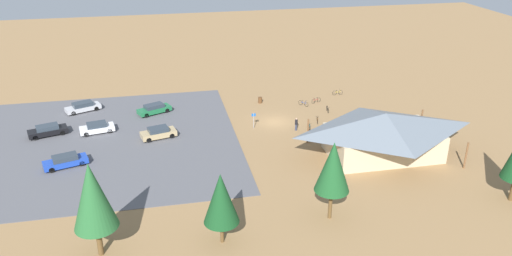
{
  "coord_description": "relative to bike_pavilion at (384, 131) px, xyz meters",
  "views": [
    {
      "loc": [
        15.23,
        60.47,
        26.63
      ],
      "look_at": [
        3.48,
        4.1,
        1.2
      ],
      "focal_mm": 34.94,
      "sensor_mm": 36.0,
      "label": 1
    }
  ],
  "objects": [
    {
      "name": "trash_bin",
      "position": [
        10.42,
        -19.69,
        -2.57
      ],
      "size": [
        0.6,
        0.6,
        0.9
      ],
      "primitive_type": "cylinder",
      "color": "brown",
      "rests_on": "ground"
    },
    {
      "name": "bicycle_teal_yard_front",
      "position": [
        6.06,
        -9.3,
        -2.64
      ],
      "size": [
        0.48,
        1.76,
        0.82
      ],
      "color": "black",
      "rests_on": "ground"
    },
    {
      "name": "bicycle_black_edge_south",
      "position": [
        1.74,
        -14.26,
        -2.64
      ],
      "size": [
        0.48,
        1.7,
        0.8
      ],
      "color": "black",
      "rests_on": "ground"
    },
    {
      "name": "car_tan_second_row",
      "position": [
        25.64,
        -10.11,
        -2.27
      ],
      "size": [
        4.68,
        2.89,
        1.4
      ],
      "color": "tan",
      "rests_on": "parking_lot_asphalt"
    },
    {
      "name": "car_black_inner_stall",
      "position": [
        39.45,
        -13.76,
        -2.29
      ],
      "size": [
        5.07,
        3.15,
        1.37
      ],
      "color": "black",
      "rests_on": "parking_lot_asphalt"
    },
    {
      "name": "bicycle_blue_near_porch",
      "position": [
        4.43,
        -17.24,
        -2.65
      ],
      "size": [
        1.1,
        1.39,
        0.86
      ],
      "color": "black",
      "rests_on": "ground"
    },
    {
      "name": "parking_lot_asphalt",
      "position": [
        32.75,
        -10.28,
        -3.0
      ],
      "size": [
        33.69,
        32.58,
        0.05
      ],
      "primitive_type": "cube",
      "color": "#56565B",
      "rests_on": "ground"
    },
    {
      "name": "lot_sign",
      "position": [
        13.24,
        -10.69,
        -1.61
      ],
      "size": [
        0.56,
        0.08,
        2.2
      ],
      "color": "#99999E",
      "rests_on": "ground"
    },
    {
      "name": "pine_east",
      "position": [
        31.04,
        12.38,
        2.65
      ],
      "size": [
        3.6,
        3.6,
        8.6
      ],
      "color": "brown",
      "rests_on": "ground"
    },
    {
      "name": "car_white_end_stall",
      "position": [
        33.36,
        -13.35,
        -2.29
      ],
      "size": [
        4.56,
        2.6,
        1.36
      ],
      "color": "white",
      "rests_on": "parking_lot_asphalt"
    },
    {
      "name": "car_silver_by_curb",
      "position": [
        35.92,
        -21.43,
        -2.29
      ],
      "size": [
        5.09,
        3.47,
        1.38
      ],
      "color": "#BCBCC1",
      "rests_on": "parking_lot_asphalt"
    },
    {
      "name": "bicycle_red_lone_west",
      "position": [
        2.21,
        -18.05,
        -2.65
      ],
      "size": [
        1.62,
        0.75,
        0.79
      ],
      "color": "black",
      "rests_on": "ground"
    },
    {
      "name": "bike_pavilion",
      "position": [
        0.0,
        0.0,
        0.0
      ],
      "size": [
        15.68,
        10.4,
        5.27
      ],
      "color": "#C6B28E",
      "rests_on": "ground"
    },
    {
      "name": "car_blue_aisle_side",
      "position": [
        36.07,
        -4.49,
        -2.29
      ],
      "size": [
        5.05,
        3.09,
        1.36
      ],
      "color": "#1E42B2",
      "rests_on": "parking_lot_asphalt"
    },
    {
      "name": "visitor_at_bikes",
      "position": [
        7.92,
        -8.95,
        -2.12
      ],
      "size": [
        0.36,
        0.39,
        1.72
      ],
      "color": "#2D3347",
      "rests_on": "ground"
    },
    {
      "name": "car_green_near_entry",
      "position": [
        25.98,
        -18.54,
        -2.29
      ],
      "size": [
        4.95,
        3.48,
        1.37
      ],
      "color": "#1E6B3D",
      "rests_on": "parking_lot_asphalt"
    },
    {
      "name": "pine_mideast",
      "position": [
        20.82,
        12.76,
        1.38
      ],
      "size": [
        3.08,
        3.08,
        6.74
      ],
      "color": "brown",
      "rests_on": "ground"
    },
    {
      "name": "ground",
      "position": [
        10.0,
        -12.13,
        -3.02
      ],
      "size": [
        160.0,
        160.0,
        0.0
      ],
      "primitive_type": "plane",
      "color": "#937047",
      "rests_on": "ground"
    },
    {
      "name": "pine_west",
      "position": [
        10.41,
        11.15,
        2.37
      ],
      "size": [
        3.23,
        3.23,
        7.84
      ],
      "color": "brown",
      "rests_on": "ground"
    },
    {
      "name": "bicycle_yellow_yard_center",
      "position": [
        -2.14,
        -20.66,
        -2.65
      ],
      "size": [
        1.66,
        0.48,
        0.87
      ],
      "color": "black",
      "rests_on": "ground"
    },
    {
      "name": "bicycle_orange_back_row",
      "position": [
        4.37,
        -10.89,
        -2.67
      ],
      "size": [
        0.56,
        1.6,
        0.78
      ],
      "color": "black",
      "rests_on": "ground"
    },
    {
      "name": "bicycle_silver_front_row",
      "position": [
        6.51,
        -5.89,
        -2.62
      ],
      "size": [
        0.48,
        1.8,
        0.85
      ],
      "color": "black",
      "rests_on": "ground"
    }
  ]
}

